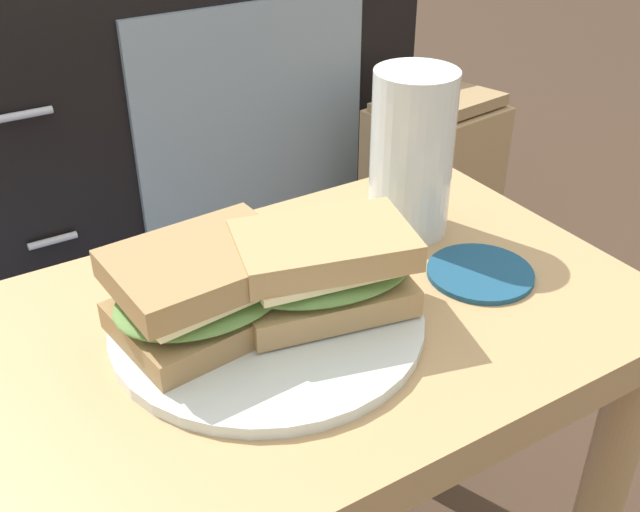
# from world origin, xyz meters

# --- Properties ---
(side_table) EXTENTS (0.56, 0.36, 0.46)m
(side_table) POSITION_xyz_m (0.00, 0.00, 0.37)
(side_table) COLOR tan
(side_table) RESTS_ON ground
(tv_cabinet) EXTENTS (0.96, 0.46, 0.58)m
(tv_cabinet) POSITION_xyz_m (0.20, 0.95, 0.29)
(tv_cabinet) COLOR black
(tv_cabinet) RESTS_ON ground
(plate) EXTENTS (0.25, 0.25, 0.01)m
(plate) POSITION_xyz_m (-0.04, 0.00, 0.47)
(plate) COLOR silver
(plate) RESTS_ON side_table
(sandwich_front) EXTENTS (0.15, 0.12, 0.07)m
(sandwich_front) POSITION_xyz_m (-0.08, 0.01, 0.50)
(sandwich_front) COLOR #9E7A4C
(sandwich_front) RESTS_ON plate
(sandwich_back) EXTENTS (0.16, 0.12, 0.07)m
(sandwich_back) POSITION_xyz_m (0.01, -0.01, 0.50)
(sandwich_back) COLOR tan
(sandwich_back) RESTS_ON plate
(beer_glass) EXTENTS (0.08, 0.08, 0.16)m
(beer_glass) POSITION_xyz_m (0.15, 0.07, 0.54)
(beer_glass) COLOR silver
(beer_glass) RESTS_ON side_table
(coaster) EXTENTS (0.09, 0.09, 0.01)m
(coaster) POSITION_xyz_m (0.16, -0.03, 0.46)
(coaster) COLOR navy
(coaster) RESTS_ON side_table
(paper_bag) EXTENTS (0.24, 0.19, 0.36)m
(paper_bag) POSITION_xyz_m (0.60, 0.55, 0.18)
(paper_bag) COLOR tan
(paper_bag) RESTS_ON ground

